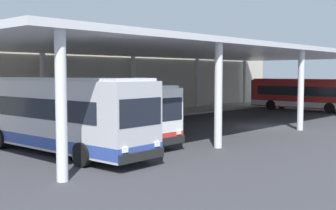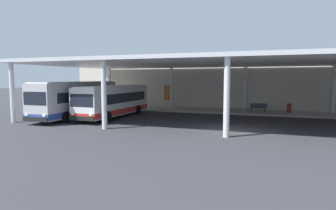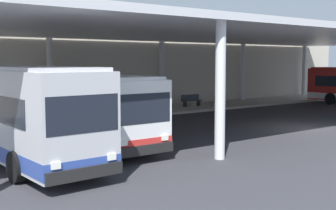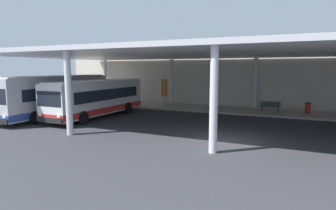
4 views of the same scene
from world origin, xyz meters
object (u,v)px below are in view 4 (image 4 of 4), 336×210
bus_nearest_bay (56,95)px  banner_sign (164,90)px  bus_second_bay (97,98)px  bench_waiting (270,106)px  trash_bin (308,108)px

bus_nearest_bay → banner_sign: bearing=52.6°
bus_second_bay → bench_waiting: bus_second_bay is taller
bus_second_bay → banner_sign: (3.06, 7.24, 0.32)m
bus_nearest_bay → bus_second_bay: (3.47, 1.29, -0.19)m
bench_waiting → banner_sign: (-10.56, -0.88, 1.32)m
bench_waiting → banner_sign: 10.68m
banner_sign → bus_nearest_bay: bearing=-127.4°
bus_nearest_bay → bus_second_bay: bearing=20.4°
bus_nearest_bay → trash_bin: 22.40m
bench_waiting → banner_sign: banner_sign is taller
bus_second_bay → trash_bin: bus_second_bay is taller
trash_bin → bus_nearest_bay: bearing=-155.0°
bench_waiting → trash_bin: bearing=1.0°
bus_second_bay → bench_waiting: size_ratio=5.87×
bus_nearest_bay → bus_second_bay: 3.71m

